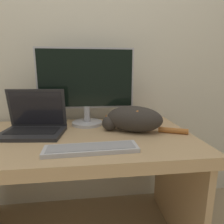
# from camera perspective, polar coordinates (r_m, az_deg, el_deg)

# --- Properties ---
(wall_back) EXTENTS (6.40, 0.06, 2.60)m
(wall_back) POSITION_cam_1_polar(r_m,az_deg,el_deg) (1.47, -11.21, 21.58)
(wall_back) COLOR beige
(wall_back) RESTS_ON ground_plane
(desk) EXTENTS (1.35, 0.72, 0.70)m
(desk) POSITION_cam_1_polar(r_m,az_deg,el_deg) (1.15, -11.20, -14.15)
(desk) COLOR tan
(desk) RESTS_ON ground_plane
(monitor) EXTENTS (0.62, 0.20, 0.50)m
(monitor) POSITION_cam_1_polar(r_m,az_deg,el_deg) (1.24, -7.90, 8.39)
(monitor) COLOR #B2B2B7
(monitor) RESTS_ON desk
(laptop) EXTENTS (0.37, 0.27, 0.25)m
(laptop) POSITION_cam_1_polar(r_m,az_deg,el_deg) (1.18, -22.76, -3.63)
(laptop) COLOR #232326
(laptop) RESTS_ON desk
(external_keyboard) EXTENTS (0.43, 0.13, 0.02)m
(external_keyboard) POSITION_cam_1_polar(r_m,az_deg,el_deg) (0.87, -6.31, -11.03)
(external_keyboard) COLOR #BCBCC1
(external_keyboard) RESTS_ON desk
(cat) EXTENTS (0.49, 0.28, 0.15)m
(cat) POSITION_cam_1_polar(r_m,az_deg,el_deg) (1.12, 6.47, -2.04)
(cat) COLOR #332D28
(cat) RESTS_ON desk
(small_toy) EXTENTS (0.06, 0.06, 0.06)m
(small_toy) POSITION_cam_1_polar(r_m,az_deg,el_deg) (1.30, 11.34, -2.28)
(small_toy) COLOR red
(small_toy) RESTS_ON desk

